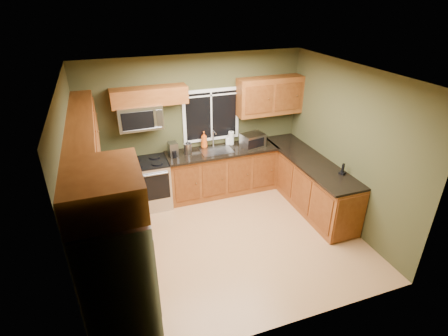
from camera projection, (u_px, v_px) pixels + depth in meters
floor at (228, 239)px, 5.80m from camera, size 4.20×4.20×0.00m
ceiling at (229, 75)px, 4.57m from camera, size 4.20×4.20×0.00m
back_wall at (196, 127)px, 6.69m from camera, size 4.20×0.00×4.20m
front_wall at (288, 239)px, 3.67m from camera, size 4.20×0.00×4.20m
left_wall at (78, 191)px, 4.56m from camera, size 0.00×3.60×3.60m
right_wall at (347, 148)px, 5.81m from camera, size 0.00×3.60×3.60m
window at (211, 115)px, 6.68m from camera, size 1.12×0.03×1.02m
base_cabinets_left at (110, 222)px, 5.45m from camera, size 0.60×2.65×0.90m
countertop_left at (107, 197)px, 5.25m from camera, size 0.65×2.65×0.04m
base_cabinets_back at (222, 172)px, 6.98m from camera, size 2.17×0.60×0.90m
countertop_back at (222, 151)px, 6.74m from camera, size 2.17×0.65×0.04m
base_cabinets_peninsula at (308, 182)px, 6.59m from camera, size 0.60×2.52×0.90m
countertop_peninsula at (309, 160)px, 6.37m from camera, size 0.65×2.50×0.04m
upper_cabinets_left at (84, 140)px, 4.77m from camera, size 0.33×2.65×0.72m
upper_cabinets_back_left at (149, 96)px, 5.97m from camera, size 1.30×0.33×0.30m
upper_cabinets_back_right at (270, 96)px, 6.75m from camera, size 1.30×0.33×0.72m
upper_cabinet_over_fridge at (103, 189)px, 3.26m from camera, size 0.72×0.90×0.38m
refrigerator at (120, 279)px, 3.78m from camera, size 0.74×0.90×1.80m
range at (148, 184)px, 6.50m from camera, size 0.76×0.69×0.94m
microwave at (140, 117)px, 6.04m from camera, size 0.76×0.41×0.42m
sink at (216, 150)px, 6.71m from camera, size 0.60×0.42×0.36m
toaster_oven at (253, 140)px, 6.81m from camera, size 0.48×0.41×0.27m
coffee_maker at (173, 150)px, 6.42m from camera, size 0.17×0.23×0.27m
kettle at (188, 148)px, 6.50m from camera, size 0.18×0.18×0.26m
paper_towel_roll at (231, 138)px, 6.92m from camera, size 0.14×0.14×0.29m
soap_bottle_a at (204, 140)px, 6.76m from camera, size 0.16×0.16×0.33m
soap_bottle_b at (228, 140)px, 6.94m from camera, size 0.10×0.10×0.19m
soap_bottle_c at (188, 150)px, 6.54m from camera, size 0.17×0.17×0.16m
cordless_phone at (343, 171)px, 5.82m from camera, size 0.11×0.11×0.19m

